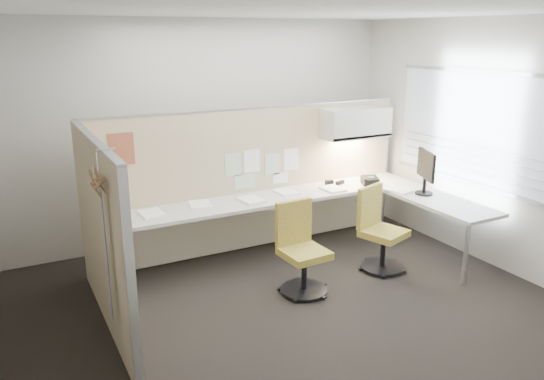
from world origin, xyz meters
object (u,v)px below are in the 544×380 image
desk (300,206)px  monitor (426,170)px  phone (370,181)px  chair_left (301,251)px  chair_right (379,232)px

desk → monitor: 1.57m
monitor → phone: size_ratio=2.05×
chair_left → chair_right: chair_right is taller
chair_right → phone: (0.49, 0.83, 0.34)m
chair_left → monitor: size_ratio=1.76×
phone → monitor: bearing=-45.8°
chair_right → monitor: 1.01m
chair_right → monitor: (0.80, 0.17, 0.60)m
desk → chair_left: chair_left is taller
chair_left → phone: (1.56, 0.89, 0.34)m
chair_right → monitor: monitor is taller
chair_left → phone: chair_left is taller
phone → chair_right: bearing=-101.8°
monitor → desk: bearing=88.6°
chair_right → desk: bearing=106.7°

